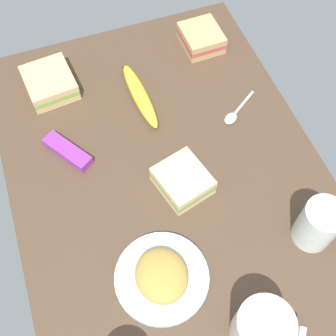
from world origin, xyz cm
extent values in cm
cube|color=#4C3828|center=(0.00, 0.00, 1.00)|extent=(90.00, 64.00, 2.00)
cylinder|color=silver|center=(19.92, -8.38, 2.60)|extent=(17.25, 17.25, 1.20)
ellipsoid|color=#B28C3F|center=(19.92, -8.38, 4.20)|extent=(10.52, 9.47, 3.98)
cylinder|color=white|center=(34.49, 3.64, 6.93)|extent=(9.31, 9.31, 9.86)
cylinder|color=tan|center=(34.49, 3.64, 11.36)|extent=(8.19, 8.19, 0.40)
cube|color=#DBB77A|center=(-30.87, -17.75, 2.80)|extent=(12.68, 11.64, 1.60)
cube|color=#8CB24C|center=(-30.87, -17.75, 4.20)|extent=(12.68, 11.64, 1.20)
cube|color=#DBB77A|center=(-30.87, -17.75, 5.60)|extent=(12.68, 11.64, 1.60)
cube|color=beige|center=(3.33, 1.93, 2.80)|extent=(12.24, 11.52, 1.60)
cube|color=#8CB24C|center=(3.33, 1.93, 4.20)|extent=(12.24, 11.52, 1.20)
cube|color=beige|center=(3.33, 1.93, 5.60)|extent=(12.24, 11.52, 1.60)
cube|color=tan|center=(-32.40, 20.37, 2.80)|extent=(10.33, 9.34, 1.60)
cube|color=#C14C4C|center=(-32.40, 20.37, 4.20)|extent=(10.33, 9.34, 1.20)
cube|color=tan|center=(-32.40, 20.37, 5.60)|extent=(10.33, 9.34, 1.60)
cylinder|color=silver|center=(21.58, 21.28, 7.20)|extent=(7.41, 7.41, 10.39)
cylinder|color=white|center=(21.58, 21.28, 5.18)|extent=(6.67, 6.67, 6.37)
ellipsoid|color=yellow|center=(-20.77, 0.69, 3.70)|extent=(19.87, 4.60, 3.39)
cube|color=#4C3819|center=(-30.11, 0.12, 3.70)|extent=(1.20, 1.20, 1.20)
ellipsoid|color=silver|center=(-8.70, 17.99, 2.40)|extent=(3.99, 4.33, 0.80)
cylinder|color=silver|center=(-11.81, 22.69, 2.35)|extent=(4.82, 6.79, 0.70)
cube|color=purple|center=(-12.15, -18.23, 3.00)|extent=(11.52, 9.14, 2.00)
camera|label=1|loc=(40.97, -14.76, 80.71)|focal=46.43mm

